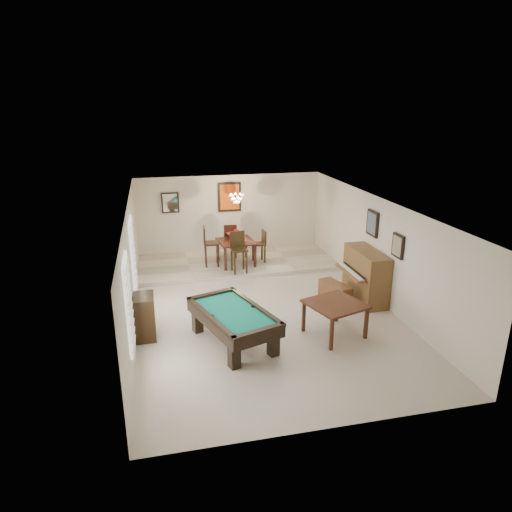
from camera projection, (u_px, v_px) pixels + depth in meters
name	position (u px, v px, depth m)	size (l,w,h in m)	color
ground_plane	(261.00, 308.00, 11.24)	(6.00, 9.00, 0.02)	beige
wall_back	(230.00, 215.00, 14.97)	(6.00, 0.04, 2.60)	silver
wall_front	(333.00, 355.00, 6.66)	(6.00, 0.04, 2.60)	silver
wall_left	(131.00, 268.00, 10.19)	(0.04, 9.00, 2.60)	silver
wall_right	(378.00, 249.00, 11.45)	(0.04, 9.00, 2.60)	silver
ceiling	(262.00, 204.00, 10.40)	(6.00, 9.00, 0.04)	white
dining_step	(237.00, 263.00, 14.22)	(6.00, 2.50, 0.12)	beige
window_left_front	(129.00, 304.00, 8.13)	(0.06, 1.00, 1.70)	white
window_left_rear	(133.00, 255.00, 10.71)	(0.06, 1.00, 1.70)	white
pool_table	(233.00, 327.00, 9.50)	(1.15, 2.13, 0.71)	black
square_table	(334.00, 319.00, 9.82)	(1.09, 1.09, 0.75)	#32180C
upright_piano	(360.00, 276.00, 11.49)	(0.88, 1.57, 1.31)	brown
piano_bench	(335.00, 293.00, 11.46)	(0.36, 0.93, 0.52)	brown
apothecary_chest	(145.00, 317.00, 9.68)	(0.43, 0.64, 0.96)	black
dining_table	(236.00, 250.00, 13.80)	(1.04, 1.04, 0.86)	black
flower_vase	(236.00, 233.00, 13.62)	(0.14, 0.14, 0.25)	red
dining_chair_south	(239.00, 253.00, 13.08)	(0.44, 0.44, 1.18)	black
dining_chair_north	(230.00, 240.00, 14.45)	(0.40, 0.40, 1.08)	black
dining_chair_west	(211.00, 246.00, 13.63)	(0.45, 0.45, 1.20)	black
dining_chair_east	(259.00, 246.00, 13.97)	(0.36, 0.36, 0.98)	black
chandelier	(236.00, 195.00, 13.49)	(0.44, 0.44, 0.60)	#FFE5B2
back_painting	(230.00, 197.00, 14.75)	(0.75, 0.06, 0.95)	#D84C14
back_mirror	(170.00, 203.00, 14.38)	(0.55, 0.06, 0.65)	white
right_picture_upper	(373.00, 223.00, 11.53)	(0.06, 0.55, 0.65)	slate
right_picture_lower	(398.00, 246.00, 10.39)	(0.06, 0.45, 0.55)	gray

